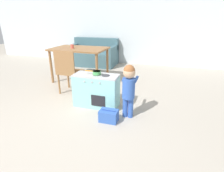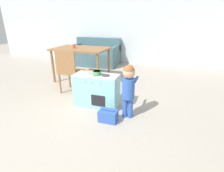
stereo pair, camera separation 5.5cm
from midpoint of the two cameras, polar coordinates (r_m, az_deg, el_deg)
The scene contains 10 objects.
ground_plane at distance 2.60m, azimuth -18.28°, elevation -12.85°, with size 16.00×16.00×0.00m, color #B2A899.
wall_back at distance 5.87m, azimuth 4.83°, elevation 20.01°, with size 10.00×0.06×2.60m.
play_kitchen at distance 2.96m, azimuth -4.50°, elevation -1.43°, with size 0.74×0.34×0.56m.
toy_pot at distance 2.84m, azimuth -4.43°, elevation 4.47°, with size 0.28×0.14×0.06m.
child_figure at distance 2.52m, azimuth 6.02°, elevation 0.35°, with size 0.21×0.33×0.82m.
toy_basket at distance 2.58m, azimuth -0.63°, elevation -9.67°, with size 0.26×0.18×0.19m.
dining_table at distance 4.19m, azimuth -9.71°, elevation 10.83°, with size 1.24×0.81×0.78m.
dining_chair_near at distance 3.52m, azimuth -13.30°, elevation 5.00°, with size 0.41×0.41×0.87m.
couch at distance 5.81m, azimuth -5.19°, elevation 10.04°, with size 1.52×0.89×0.82m.
cup_on_table at distance 4.14m, azimuth -12.01°, elevation 12.57°, with size 0.07×0.07×0.09m.
Camera 2 is at (1.42, -1.68, 1.41)m, focal length 28.00 mm.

